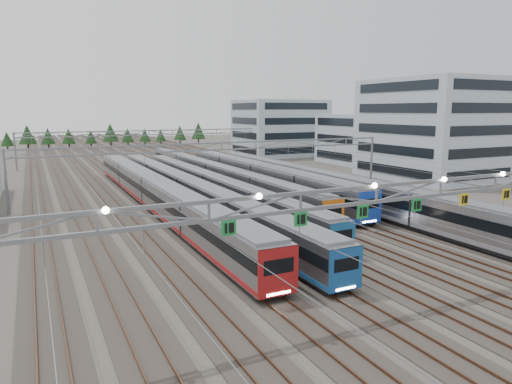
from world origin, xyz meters
name	(u,v)px	position (x,y,z in m)	size (l,w,h in m)	color
ground	(433,288)	(0.00, 0.00, 0.00)	(400.00, 400.00, 0.00)	#47423A
track_bed	(137,152)	(0.00, 100.00, 1.49)	(54.00, 260.00, 5.42)	#2D2823
train_a	(153,191)	(-11.25, 35.75, 2.19)	(2.97, 66.82, 3.87)	black
train_b	(187,190)	(-6.75, 35.70, 2.02)	(2.72, 68.97, 3.54)	black
train_c	(211,185)	(-2.25, 38.62, 1.91)	(2.55, 62.06, 3.31)	black
train_d	(213,173)	(2.25, 49.50, 2.01)	(2.70, 68.67, 3.52)	black
train_e	(260,176)	(6.75, 41.03, 2.30)	(3.15, 52.25, 4.11)	black
train_f	(329,186)	(11.25, 28.84, 2.20)	(2.99, 66.08, 3.90)	black
gantry_near	(441,191)	(-0.05, -0.12, 7.09)	(56.36, 0.61, 8.08)	slate
gantry_mid	(222,153)	(0.00, 40.00, 6.39)	(56.36, 0.36, 8.00)	slate
gantry_far	(149,137)	(0.00, 85.00, 6.39)	(56.36, 0.36, 8.00)	slate
depot_bldg_south	(431,129)	(41.34, 39.72, 9.04)	(18.00, 22.00, 18.09)	#A7BEC8
depot_bldg_mid	(358,139)	(44.90, 64.79, 5.79)	(14.00, 16.00, 11.58)	#A7BEC8
depot_bldg_north	(280,128)	(37.52, 89.82, 7.61)	(22.00, 18.00, 15.22)	#A7BEC8
treeline	(89,135)	(-7.20, 141.68, 4.23)	(81.20, 5.60, 7.02)	#332114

